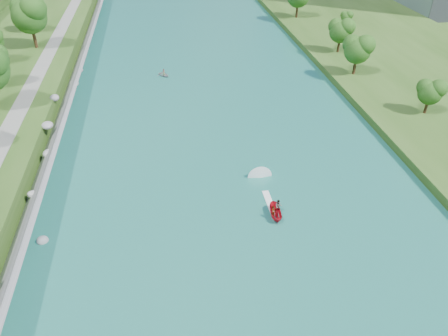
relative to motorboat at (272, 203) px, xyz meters
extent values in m
plane|color=#2D5119|center=(-4.85, -6.80, -0.71)|extent=(260.00, 260.00, 0.00)
cube|color=#1B6A67|center=(-4.85, 13.20, -0.66)|extent=(55.00, 240.00, 0.10)
cube|color=slate|center=(-30.70, 13.20, 1.09)|extent=(3.54, 236.00, 4.05)
ellipsoid|color=gray|center=(-28.90, -2.12, -0.54)|extent=(1.46, 1.39, 1.11)
ellipsoid|color=gray|center=(-31.17, 5.36, 1.08)|extent=(1.38, 1.14, 0.99)
ellipsoid|color=gray|center=(-30.77, 15.45, 1.12)|extent=(1.77, 1.97, 1.16)
ellipsoid|color=gray|center=(-31.74, 21.76, 2.65)|extent=(1.79, 2.11, 1.10)
ellipsoid|color=gray|center=(-32.30, 32.19, 2.71)|extent=(1.63, 1.86, 1.19)
ellipsoid|color=gray|center=(-30.57, 43.12, 0.76)|extent=(1.80, 2.11, 1.28)
ellipsoid|color=gray|center=(-30.43, 50.49, 0.71)|extent=(1.65, 2.04, 1.01)
ellipsoid|color=#194913|center=(-40.78, 60.96, 9.61)|extent=(8.19, 8.19, 13.64)
ellipsoid|color=#194913|center=(-44.60, 73.91, 7.62)|extent=(5.80, 5.80, 9.67)
ellipsoid|color=#194913|center=(32.83, 19.89, 4.52)|extent=(4.48, 4.48, 7.47)
ellipsoid|color=#194913|center=(27.56, 39.18, 5.71)|extent=(5.91, 5.91, 9.84)
ellipsoid|color=#194913|center=(29.31, 52.88, 5.45)|extent=(5.59, 5.59, 9.32)
ellipsoid|color=#194913|center=(38.67, 71.77, 3.41)|extent=(3.15, 3.15, 5.24)
imported|color=red|center=(-0.04, -1.95, 0.09)|extent=(1.59, 3.71, 1.40)
imported|color=#66605B|center=(-0.44, -2.35, 0.56)|extent=(0.72, 0.66, 1.64)
imported|color=#66605B|center=(0.46, -1.45, 0.64)|extent=(1.05, 0.92, 1.81)
cube|color=white|center=(-0.04, 1.05, -0.58)|extent=(0.90, 5.00, 0.06)
imported|color=gray|center=(-12.29, 47.72, -0.30)|extent=(3.54, 3.76, 0.63)
imported|color=#66605B|center=(-12.29, 47.72, 0.28)|extent=(0.70, 0.52, 1.29)
camera|label=1|loc=(-13.17, -43.64, 36.14)|focal=35.00mm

